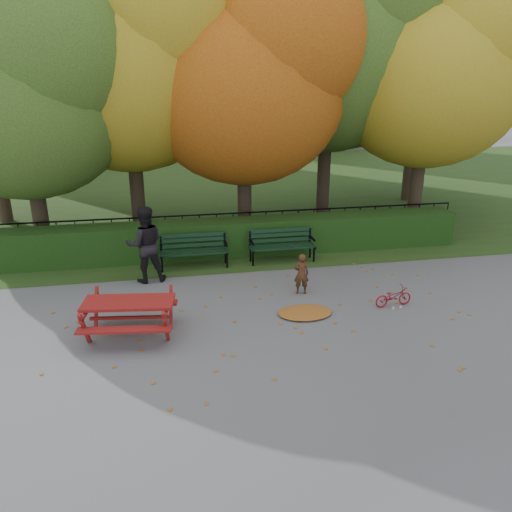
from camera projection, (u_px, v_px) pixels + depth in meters
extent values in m
plane|color=slate|center=(271.00, 325.00, 10.21)|extent=(90.00, 90.00, 0.00)
plane|color=#233B15|center=(206.00, 188.00, 23.17)|extent=(90.00, 90.00, 0.00)
cube|color=tan|center=(35.00, 31.00, 30.18)|extent=(10.00, 7.00, 15.00)
cube|color=tan|center=(297.00, 61.00, 35.55)|extent=(9.00, 6.00, 12.00)
cube|color=black|center=(237.00, 237.00, 14.21)|extent=(13.00, 0.90, 1.00)
cube|color=black|center=(234.00, 243.00, 15.09)|extent=(14.00, 0.04, 0.04)
cube|color=black|center=(233.00, 213.00, 14.79)|extent=(14.00, 0.04, 0.04)
cylinder|color=black|center=(1.00, 242.00, 13.80)|extent=(0.03, 0.03, 1.00)
cylinder|color=black|center=(131.00, 235.00, 14.42)|extent=(0.03, 0.03, 1.00)
cylinder|color=black|center=(233.00, 229.00, 14.95)|extent=(0.03, 0.03, 1.00)
cylinder|color=black|center=(329.00, 224.00, 15.48)|extent=(0.03, 0.03, 1.00)
cylinder|color=black|center=(432.00, 219.00, 16.11)|extent=(0.03, 0.03, 1.00)
cylinder|color=black|center=(39.00, 207.00, 14.17)|extent=(0.44, 0.44, 2.62)
ellipsoid|color=#284B16|center=(24.00, 104.00, 13.23)|extent=(5.60, 5.60, 5.04)
sphere|color=#284B16|center=(51.00, 52.00, 12.33)|extent=(4.20, 4.20, 4.20)
cylinder|color=black|center=(137.00, 186.00, 15.67)|extent=(0.44, 0.44, 3.15)
ellipsoid|color=olive|center=(128.00, 72.00, 14.54)|extent=(6.40, 6.40, 5.76)
sphere|color=olive|center=(164.00, 15.00, 13.52)|extent=(4.80, 4.80, 4.80)
cylinder|color=black|center=(245.00, 193.00, 15.57)|extent=(0.44, 0.44, 2.80)
ellipsoid|color=maroon|center=(244.00, 92.00, 14.57)|extent=(6.00, 6.00, 5.40)
sphere|color=maroon|center=(286.00, 40.00, 13.61)|extent=(4.50, 4.50, 4.50)
cylinder|color=black|center=(324.00, 171.00, 17.19)|extent=(0.44, 0.44, 3.50)
ellipsoid|color=#284B16|center=(329.00, 54.00, 15.94)|extent=(6.80, 6.80, 6.12)
cylinder|color=black|center=(416.00, 185.00, 16.37)|extent=(0.44, 0.44, 2.97)
ellipsoid|color=olive|center=(428.00, 82.00, 15.31)|extent=(5.80, 5.80, 5.22)
sphere|color=olive|center=(478.00, 34.00, 14.38)|extent=(4.35, 4.35, 4.35)
sphere|color=maroon|center=(3.00, 10.00, 14.88)|extent=(4.95, 4.95, 4.95)
cylinder|color=black|center=(410.00, 162.00, 20.36)|extent=(0.44, 0.44, 3.15)
ellipsoid|color=#284B16|center=(419.00, 74.00, 19.24)|extent=(6.00, 6.00, 5.40)
sphere|color=#284B16|center=(459.00, 35.00, 18.28)|extent=(4.50, 4.50, 4.50)
cube|color=black|center=(195.00, 254.00, 13.00)|extent=(1.80, 0.12, 0.04)
cube|color=black|center=(194.00, 252.00, 13.17)|extent=(1.80, 0.12, 0.04)
cube|color=black|center=(194.00, 250.00, 13.33)|extent=(1.80, 0.12, 0.04)
cube|color=black|center=(193.00, 245.00, 13.38)|extent=(1.80, 0.05, 0.10)
cube|color=black|center=(193.00, 240.00, 13.33)|extent=(1.80, 0.05, 0.10)
cube|color=black|center=(193.00, 235.00, 13.29)|extent=(1.80, 0.05, 0.10)
cube|color=black|center=(161.00, 255.00, 13.02)|extent=(0.05, 0.55, 0.06)
cube|color=black|center=(161.00, 243.00, 13.20)|extent=(0.05, 0.05, 0.41)
cylinder|color=black|center=(162.00, 264.00, 12.92)|extent=(0.05, 0.05, 0.44)
cylinder|color=black|center=(162.00, 260.00, 13.26)|extent=(0.05, 0.05, 0.44)
cube|color=black|center=(161.00, 247.00, 12.98)|extent=(0.05, 0.45, 0.04)
cube|color=black|center=(226.00, 251.00, 13.33)|extent=(0.05, 0.55, 0.06)
cube|color=black|center=(225.00, 240.00, 13.50)|extent=(0.05, 0.05, 0.41)
cylinder|color=black|center=(227.00, 260.00, 13.23)|extent=(0.05, 0.05, 0.44)
cylinder|color=black|center=(225.00, 256.00, 13.56)|extent=(0.05, 0.05, 0.44)
cube|color=black|center=(226.00, 243.00, 13.28)|extent=(0.05, 0.45, 0.04)
cube|color=black|center=(284.00, 249.00, 13.43)|extent=(1.80, 0.12, 0.04)
cube|color=black|center=(282.00, 247.00, 13.59)|extent=(1.80, 0.12, 0.04)
cube|color=black|center=(281.00, 245.00, 13.76)|extent=(1.80, 0.12, 0.04)
cube|color=black|center=(280.00, 240.00, 13.81)|extent=(1.80, 0.05, 0.10)
cube|color=black|center=(280.00, 235.00, 13.76)|extent=(1.80, 0.05, 0.10)
cube|color=black|center=(280.00, 230.00, 13.71)|extent=(1.80, 0.05, 0.10)
cube|color=black|center=(252.00, 249.00, 13.45)|extent=(0.05, 0.55, 0.06)
cube|color=black|center=(250.00, 238.00, 13.62)|extent=(0.05, 0.05, 0.41)
cylinder|color=black|center=(253.00, 258.00, 13.35)|extent=(0.05, 0.05, 0.44)
cylinder|color=black|center=(251.00, 254.00, 13.68)|extent=(0.05, 0.05, 0.44)
cube|color=black|center=(252.00, 242.00, 13.40)|extent=(0.05, 0.45, 0.04)
cube|color=black|center=(312.00, 246.00, 13.75)|extent=(0.05, 0.55, 0.06)
cube|color=black|center=(310.00, 235.00, 13.93)|extent=(0.05, 0.05, 0.41)
cylinder|color=black|center=(314.00, 254.00, 13.65)|extent=(0.05, 0.05, 0.44)
cylinder|color=black|center=(310.00, 250.00, 13.98)|extent=(0.05, 0.05, 0.44)
cube|color=black|center=(312.00, 238.00, 13.70)|extent=(0.05, 0.45, 0.04)
cube|color=maroon|center=(128.00, 302.00, 9.55)|extent=(1.80, 0.94, 0.06)
cube|color=maroon|center=(124.00, 330.00, 9.11)|extent=(1.74, 0.47, 0.05)
cube|color=maroon|center=(135.00, 303.00, 10.19)|extent=(1.74, 0.47, 0.05)
cube|color=maroon|center=(85.00, 329.00, 9.22)|extent=(0.12, 0.50, 0.84)
cube|color=maroon|center=(96.00, 309.00, 10.03)|extent=(0.12, 0.50, 0.84)
cube|color=maroon|center=(89.00, 307.00, 9.54)|extent=(0.23, 1.29, 0.06)
cube|color=maroon|center=(166.00, 327.00, 9.30)|extent=(0.12, 0.50, 0.84)
cube|color=maroon|center=(171.00, 307.00, 10.11)|extent=(0.12, 0.50, 0.84)
cube|color=maroon|center=(168.00, 305.00, 9.62)|extent=(0.23, 1.29, 0.06)
cube|color=maroon|center=(130.00, 318.00, 9.66)|extent=(1.53, 0.26, 0.06)
ellipsoid|color=brown|center=(305.00, 312.00, 10.66)|extent=(1.36, 1.12, 0.08)
imported|color=#432715|center=(301.00, 274.00, 11.56)|extent=(0.39, 0.28, 0.98)
imported|color=black|center=(145.00, 244.00, 12.13)|extent=(1.01, 0.83, 1.90)
imported|color=maroon|center=(393.00, 296.00, 10.99)|extent=(0.89, 0.39, 0.46)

